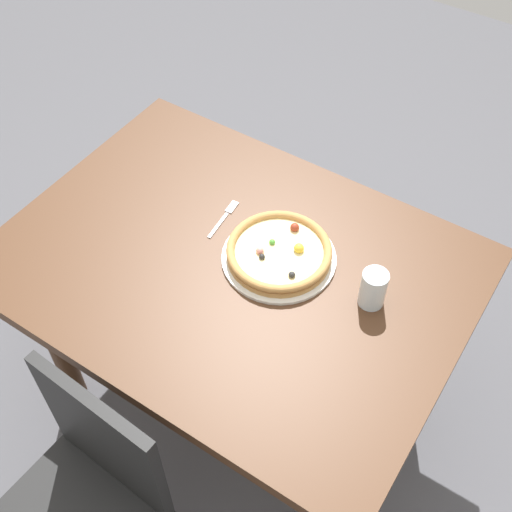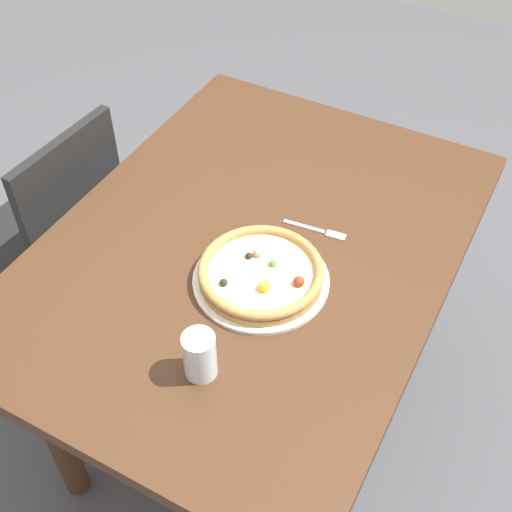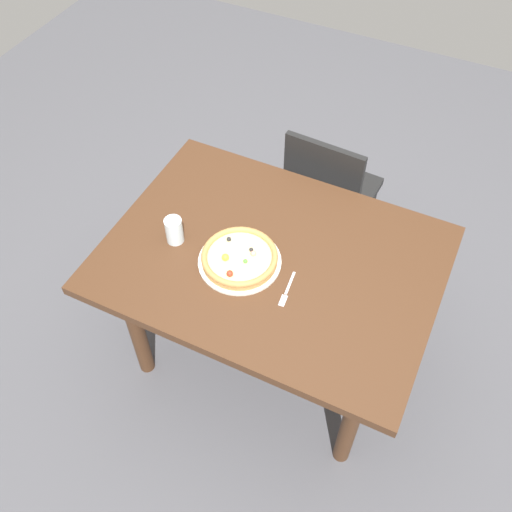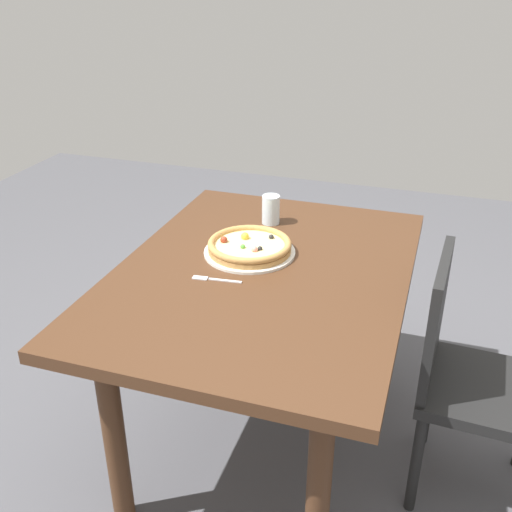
# 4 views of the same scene
# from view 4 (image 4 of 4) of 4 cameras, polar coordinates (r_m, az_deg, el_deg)

# --- Properties ---
(ground_plane) EXTENTS (6.00, 6.00, 0.00)m
(ground_plane) POSITION_cam_4_polar(r_m,az_deg,el_deg) (2.45, 0.55, -16.85)
(ground_plane) COLOR #4C4C51
(dining_table) EXTENTS (1.30, 0.96, 0.74)m
(dining_table) POSITION_cam_4_polar(r_m,az_deg,el_deg) (2.06, 0.63, -3.71)
(dining_table) COLOR #472B19
(dining_table) RESTS_ON ground
(chair_near) EXTENTS (0.42, 0.42, 0.87)m
(chair_near) POSITION_cam_4_polar(r_m,az_deg,el_deg) (2.09, 19.36, -10.55)
(chair_near) COLOR black
(chair_near) RESTS_ON ground
(plate) EXTENTS (0.32, 0.32, 0.01)m
(plate) POSITION_cam_4_polar(r_m,az_deg,el_deg) (2.12, -0.61, 0.37)
(plate) COLOR silver
(plate) RESTS_ON dining_table
(pizza) EXTENTS (0.30, 0.30, 0.05)m
(pizza) POSITION_cam_4_polar(r_m,az_deg,el_deg) (2.11, -0.62, 0.99)
(pizza) COLOR #B78447
(pizza) RESTS_ON plate
(fork) EXTENTS (0.03, 0.17, 0.00)m
(fork) POSITION_cam_4_polar(r_m,az_deg,el_deg) (1.95, -4.16, -2.23)
(fork) COLOR silver
(fork) RESTS_ON dining_table
(drinking_glass) EXTENTS (0.07, 0.07, 0.11)m
(drinking_glass) POSITION_cam_4_polar(r_m,az_deg,el_deg) (2.35, 1.43, 4.46)
(drinking_glass) COLOR silver
(drinking_glass) RESTS_ON dining_table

